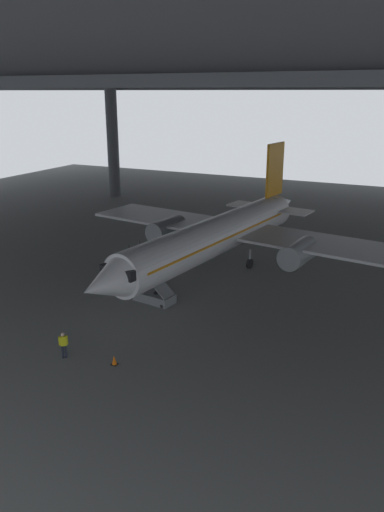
# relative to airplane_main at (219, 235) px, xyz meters

# --- Properties ---
(ground_plane) EXTENTS (110.00, 110.00, 0.00)m
(ground_plane) POSITION_rel_airplane_main_xyz_m (-0.73, -4.61, -3.25)
(ground_plane) COLOR slate
(hangar_structure) EXTENTS (121.00, 99.00, 17.50)m
(hangar_structure) POSITION_rel_airplane_main_xyz_m (-0.82, 9.17, 13.62)
(hangar_structure) COLOR #4C4F54
(hangar_structure) RESTS_ON ground_plane
(airplane_main) EXTENTS (31.70, 32.53, 10.37)m
(airplane_main) POSITION_rel_airplane_main_xyz_m (0.00, 0.00, 0.00)
(airplane_main) COLOR white
(airplane_main) RESTS_ON ground_plane
(boarding_stairs) EXTENTS (4.14, 2.02, 4.43)m
(boarding_stairs) POSITION_rel_airplane_main_xyz_m (-1.85, -8.90, -2.53)
(boarding_stairs) COLOR slate
(boarding_stairs) RESTS_ON ground_plane
(crew_worker_near_nose) EXTENTS (0.44, 0.40, 1.68)m
(crew_worker_near_nose) POSITION_rel_airplane_main_xyz_m (-2.25, -18.82, -2.28)
(crew_worker_near_nose) COLOR #232838
(crew_worker_near_nose) RESTS_ON ground_plane
(crew_worker_by_stairs) EXTENTS (0.41, 0.42, 1.55)m
(crew_worker_by_stairs) POSITION_rel_airplane_main_xyz_m (-3.82, -5.58, -2.37)
(crew_worker_by_stairs) COLOR #232838
(crew_worker_by_stairs) RESTS_ON ground_plane
(traffic_cone_orange) EXTENTS (0.36, 0.36, 0.60)m
(traffic_cone_orange) POSITION_rel_airplane_main_xyz_m (0.91, -18.19, -2.95)
(traffic_cone_orange) COLOR black
(traffic_cone_orange) RESTS_ON ground_plane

